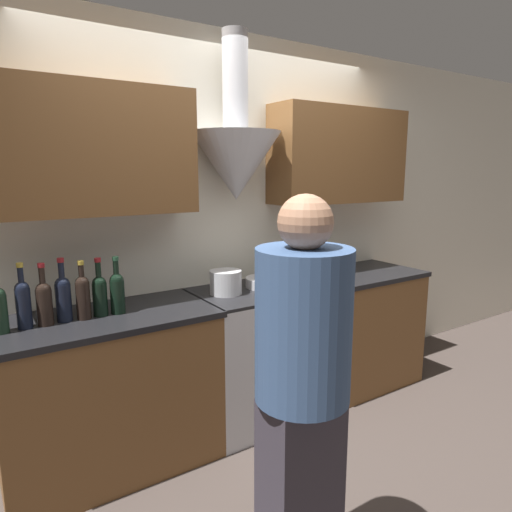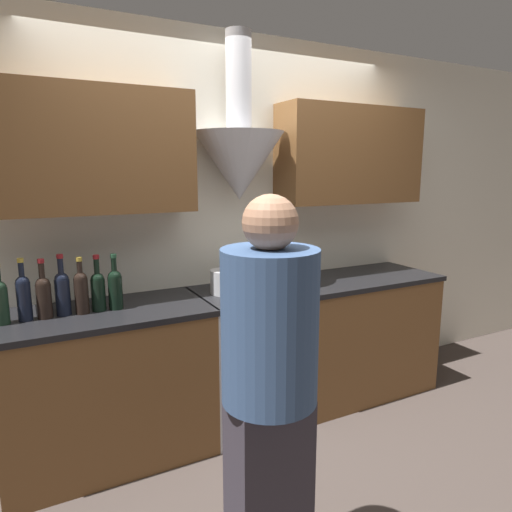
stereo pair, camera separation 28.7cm
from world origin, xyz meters
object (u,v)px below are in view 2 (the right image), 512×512
(person_foreground_left, at_px, (269,388))
(wine_bottle_6, at_px, (115,287))
(stove_range, at_px, (249,355))
(wine_bottle_4, at_px, (81,290))
(stock_pot, at_px, (226,281))
(wine_bottle_2, at_px, (44,295))
(orange_fruit, at_px, (289,272))
(mixing_bowl, at_px, (268,282))
(wine_bottle_5, at_px, (98,289))
(wine_bottle_3, at_px, (62,291))
(wine_bottle_0, at_px, (0,300))
(wine_bottle_1, at_px, (24,295))

(person_foreground_left, bearing_deg, wine_bottle_6, 105.28)
(stove_range, height_order, wine_bottle_4, wine_bottle_4)
(stock_pot, bearing_deg, wine_bottle_2, -179.20)
(orange_fruit, bearing_deg, mixing_bowl, -146.35)
(wine_bottle_4, relative_size, wine_bottle_5, 0.99)
(wine_bottle_3, xyz_separation_m, person_foreground_left, (0.61, -1.23, -0.16))
(stove_range, height_order, wine_bottle_3, wine_bottle_3)
(wine_bottle_0, bearing_deg, stock_pot, 0.90)
(stock_pot, bearing_deg, orange_fruit, 18.31)
(mixing_bowl, bearing_deg, orange_fruit, 33.65)
(stove_range, bearing_deg, stock_pot, 174.21)
(wine_bottle_0, height_order, wine_bottle_4, wine_bottle_0)
(orange_fruit, bearing_deg, wine_bottle_4, -171.56)
(wine_bottle_6, distance_m, stock_pot, 0.70)
(wine_bottle_0, bearing_deg, orange_fruit, 6.66)
(wine_bottle_0, height_order, person_foreground_left, person_foreground_left)
(wine_bottle_5, xyz_separation_m, stock_pot, (0.79, 0.01, -0.05))
(wine_bottle_5, bearing_deg, wine_bottle_2, -179.04)
(stove_range, xyz_separation_m, wine_bottle_1, (-1.32, 0.01, 0.59))
(stove_range, bearing_deg, wine_bottle_0, -179.83)
(stock_pot, height_order, person_foreground_left, person_foreground_left)
(stove_range, distance_m, orange_fruit, 0.70)
(wine_bottle_5, xyz_separation_m, orange_fruit, (1.39, 0.21, -0.09))
(wine_bottle_1, distance_m, wine_bottle_3, 0.19)
(wine_bottle_5, bearing_deg, wine_bottle_1, 179.95)
(wine_bottle_0, xyz_separation_m, wine_bottle_6, (0.57, -0.00, -0.00))
(stock_pot, relative_size, orange_fruit, 2.72)
(wine_bottle_1, xyz_separation_m, mixing_bowl, (1.48, 0.02, -0.10))
(stove_range, bearing_deg, wine_bottle_3, 179.31)
(wine_bottle_5, xyz_separation_m, person_foreground_left, (0.42, -1.22, -0.15))
(wine_bottle_2, bearing_deg, wine_bottle_5, 0.96)
(wine_bottle_1, bearing_deg, stock_pot, 0.49)
(wine_bottle_0, relative_size, wine_bottle_2, 0.99)
(wine_bottle_5, bearing_deg, wine_bottle_4, -173.26)
(wine_bottle_3, bearing_deg, wine_bottle_5, -2.55)
(wine_bottle_3, bearing_deg, orange_fruit, 7.27)
(wine_bottle_2, distance_m, orange_fruit, 1.69)
(mixing_bowl, xyz_separation_m, person_foreground_left, (-0.68, -1.24, -0.06))
(wine_bottle_3, bearing_deg, wine_bottle_1, -177.61)
(stove_range, distance_m, wine_bottle_1, 1.45)
(wine_bottle_0, height_order, mixing_bowl, wine_bottle_0)
(stock_pot, height_order, orange_fruit, stock_pot)
(wine_bottle_2, bearing_deg, stock_pot, 0.80)
(orange_fruit, bearing_deg, wine_bottle_1, -173.25)
(wine_bottle_2, distance_m, wine_bottle_4, 0.19)
(wine_bottle_0, relative_size, person_foreground_left, 0.20)
(wine_bottle_5, bearing_deg, stove_range, -0.33)
(wine_bottle_4, xyz_separation_m, wine_bottle_6, (0.18, 0.00, -0.00))
(wine_bottle_2, bearing_deg, person_foreground_left, -60.02)
(stove_range, height_order, wine_bottle_0, wine_bottle_0)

